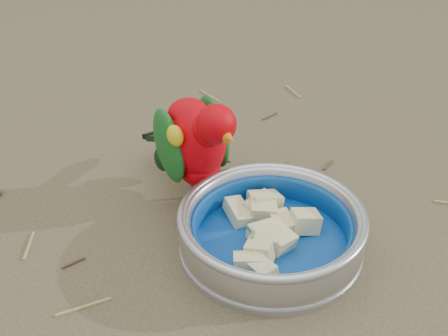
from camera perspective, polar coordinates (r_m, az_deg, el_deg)
ground at (r=0.82m, az=-3.21°, el=-7.61°), size 60.00×60.00×0.00m
food_bowl at (r=0.82m, az=4.30°, el=-7.11°), size 0.24×0.24×0.02m
bowl_wall at (r=0.80m, az=4.39°, el=-5.47°), size 0.24×0.24×0.04m
fruit_wedges at (r=0.80m, az=4.37°, el=-5.86°), size 0.14×0.14×0.03m
lory_parrot at (r=0.87m, az=-2.50°, el=1.71°), size 0.10×0.21×0.17m
ground_debris at (r=0.81m, az=-4.13°, el=-7.75°), size 0.90×0.80×0.01m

